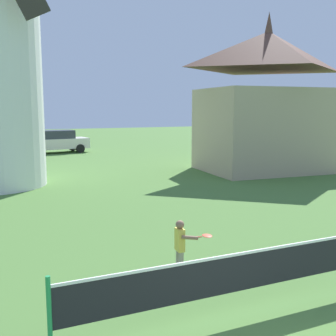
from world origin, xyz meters
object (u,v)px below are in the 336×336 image
parked_car_cream (55,141)px  chapel (266,104)px  player_far (181,244)px  tennis_net (225,275)px

parked_car_cream → chapel: (8.22, -12.54, 2.47)m
parked_car_cream → chapel: chapel is taller
player_far → parked_car_cream: parked_car_cream is taller
tennis_net → player_far: tennis_net is taller
tennis_net → parked_car_cream: parked_car_cream is taller
player_far → parked_car_cream: 22.59m
tennis_net → chapel: (9.63, 11.74, 2.60)m
player_far → chapel: bearing=46.5°
parked_car_cream → tennis_net: bearing=-93.3°
player_far → parked_car_cream: size_ratio=0.23×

